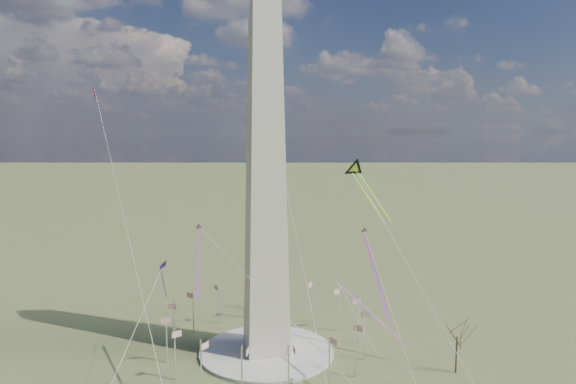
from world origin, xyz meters
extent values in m
plane|color=#4C5128|center=(0.00, 0.00, 0.00)|extent=(2000.00, 2000.00, 0.00)
cylinder|color=beige|center=(0.00, 0.00, 0.40)|extent=(36.00, 36.00, 0.80)
cylinder|color=silver|center=(26.00, 0.00, 6.50)|extent=(0.36, 0.36, 13.00)
cube|color=#AA3516|center=(26.00, 1.30, 11.80)|extent=(2.40, 0.08, 1.50)
cylinder|color=silver|center=(24.02, 9.95, 6.50)|extent=(0.36, 0.36, 13.00)
cube|color=#AA3516|center=(23.52, 11.15, 11.80)|extent=(2.25, 0.99, 1.50)
cylinder|color=silver|center=(18.38, 18.38, 6.50)|extent=(0.36, 0.36, 13.00)
cube|color=#AA3516|center=(17.47, 19.30, 11.80)|extent=(1.75, 1.75, 1.50)
cylinder|color=silver|center=(9.95, 24.02, 6.50)|extent=(0.36, 0.36, 13.00)
cube|color=#AA3516|center=(8.75, 24.52, 11.80)|extent=(0.99, 2.25, 1.50)
cylinder|color=silver|center=(0.00, 26.00, 6.50)|extent=(0.36, 0.36, 13.00)
cube|color=#AA3516|center=(-1.30, 26.00, 11.80)|extent=(0.08, 2.40, 1.50)
cylinder|color=silver|center=(-9.95, 24.02, 6.50)|extent=(0.36, 0.36, 13.00)
cube|color=#AA3516|center=(-11.15, 23.52, 11.80)|extent=(0.99, 2.25, 1.50)
cylinder|color=silver|center=(-18.38, 18.38, 6.50)|extent=(0.36, 0.36, 13.00)
cube|color=#AA3516|center=(-19.30, 17.47, 11.80)|extent=(1.75, 1.75, 1.50)
cylinder|color=silver|center=(-24.02, 9.95, 6.50)|extent=(0.36, 0.36, 13.00)
cube|color=#AA3516|center=(-24.52, 8.75, 11.80)|extent=(2.25, 0.99, 1.50)
cylinder|color=silver|center=(-26.00, 0.00, 6.50)|extent=(0.36, 0.36, 13.00)
cube|color=#AA3516|center=(-26.00, -1.30, 11.80)|extent=(2.40, 0.08, 1.50)
cylinder|color=silver|center=(-24.02, -9.95, 6.50)|extent=(0.36, 0.36, 13.00)
cube|color=#AA3516|center=(-23.52, -11.15, 11.80)|extent=(2.25, 0.99, 1.50)
cylinder|color=silver|center=(-18.38, -18.38, 6.50)|extent=(0.36, 0.36, 13.00)
cube|color=#AA3516|center=(-17.47, -19.30, 11.80)|extent=(1.75, 1.75, 1.50)
cylinder|color=silver|center=(-9.95, -24.02, 6.50)|extent=(0.36, 0.36, 13.00)
cube|color=#AA3516|center=(-8.75, -24.52, 11.80)|extent=(0.99, 2.25, 1.50)
cylinder|color=silver|center=(0.00, -26.00, 6.50)|extent=(0.36, 0.36, 13.00)
cube|color=#AA3516|center=(1.30, -26.00, 11.80)|extent=(0.08, 2.40, 1.50)
cylinder|color=silver|center=(9.95, -24.02, 6.50)|extent=(0.36, 0.36, 13.00)
cube|color=#AA3516|center=(11.15, -23.52, 11.80)|extent=(0.99, 2.25, 1.50)
cylinder|color=silver|center=(18.38, -18.38, 6.50)|extent=(0.36, 0.36, 13.00)
cube|color=#AA3516|center=(19.30, -17.47, 11.80)|extent=(1.75, 1.75, 1.50)
cylinder|color=silver|center=(24.02, -9.95, 6.50)|extent=(0.36, 0.36, 13.00)
cube|color=#AA3516|center=(24.52, -8.75, 11.80)|extent=(2.25, 0.99, 1.50)
cylinder|color=#4A3F2D|center=(43.37, -21.80, 4.61)|extent=(0.43, 0.43, 9.22)
cube|color=yellow|center=(33.36, 7.73, 40.60)|extent=(3.46, 17.23, 12.21)
cube|color=yellow|center=(31.16, 7.34, 40.60)|extent=(3.46, 17.23, 12.21)
cube|color=#4B1B7A|center=(-26.43, 0.85, 25.36)|extent=(1.85, 3.07, 2.57)
cube|color=red|center=(-26.43, 0.85, 21.11)|extent=(1.46, 3.13, 8.88)
cube|color=red|center=(22.40, -20.45, 25.56)|extent=(3.67, 22.90, 14.42)
cube|color=red|center=(-18.22, -12.19, 29.09)|extent=(2.04, 18.00, 11.29)
cube|color=red|center=(26.88, -5.91, 11.34)|extent=(13.38, 15.44, 12.43)
cube|color=red|center=(-45.68, 37.10, 72.22)|extent=(1.23, 2.00, 1.67)
cube|color=red|center=(-45.68, 37.10, 70.39)|extent=(0.79, 1.42, 3.82)
cube|color=silver|center=(8.82, 40.52, 68.39)|extent=(1.27, 1.53, 1.49)
cube|color=silver|center=(8.82, 40.52, 66.77)|extent=(0.44, 1.30, 3.40)
camera|label=1|loc=(-24.17, -129.77, 58.95)|focal=32.00mm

